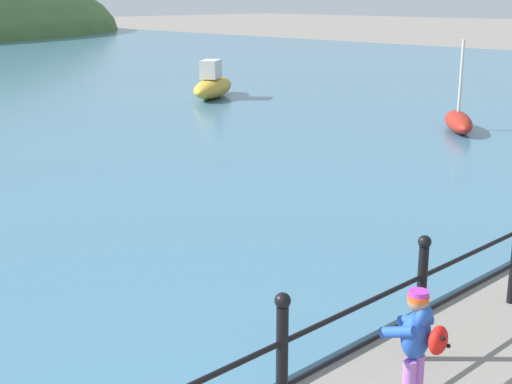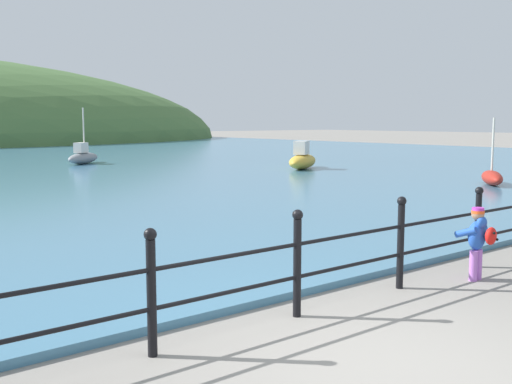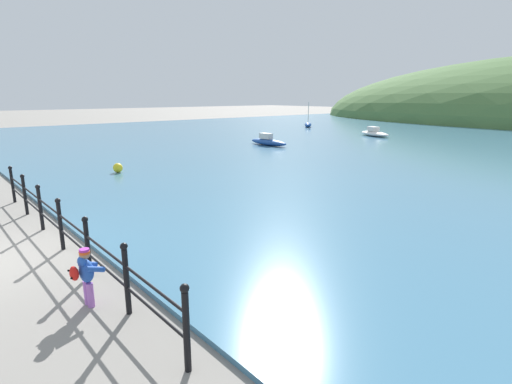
# 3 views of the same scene
# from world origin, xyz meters

# --- Properties ---
(child_in_coat) EXTENTS (0.40, 0.54, 1.00)m
(child_in_coat) POSITION_xyz_m (3.26, 1.09, 0.61)
(child_in_coat) COLOR #AD66C6
(child_in_coat) RESTS_ON ground
(boat_green_fishing) EXTENTS (2.01, 1.79, 2.17)m
(boat_green_fishing) POSITION_xyz_m (14.00, 7.05, 0.35)
(boat_green_fishing) COLOR maroon
(boat_green_fishing) RESTS_ON water
(boat_twin_mast) EXTENTS (2.95, 2.36, 1.21)m
(boat_twin_mast) POSITION_xyz_m (13.61, 15.64, 0.49)
(boat_twin_mast) COLOR gold
(boat_twin_mast) RESTS_ON water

